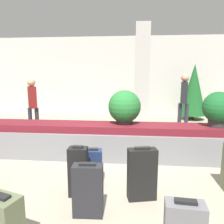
% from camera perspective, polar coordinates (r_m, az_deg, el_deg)
% --- Properties ---
extents(ground_plane, '(18.00, 18.00, 0.00)m').
position_cam_1_polar(ground_plane, '(3.53, -2.00, -18.72)').
color(ground_plane, '#9E937F').
extents(back_wall, '(18.00, 0.06, 3.20)m').
position_cam_1_polar(back_wall, '(9.18, 2.93, 9.31)').
color(back_wall, beige).
rests_on(back_wall, ground_plane).
extents(carousel, '(8.42, 0.76, 0.69)m').
position_cam_1_polar(carousel, '(4.53, 0.00, -7.60)').
color(carousel, gray).
rests_on(carousel, ground_plane).
extents(pillar, '(0.43, 0.43, 3.20)m').
position_cam_1_polar(pillar, '(6.92, 7.85, 9.05)').
color(pillar, beige).
rests_on(pillar, ground_plane).
extents(suitcase_0, '(0.27, 0.21, 0.59)m').
position_cam_1_polar(suitcase_0, '(3.46, -4.75, -14.17)').
color(suitcase_0, navy).
rests_on(suitcase_0, ground_plane).
extents(suitcase_1, '(0.37, 0.19, 0.67)m').
position_cam_1_polar(suitcase_1, '(2.78, -6.30, -19.65)').
color(suitcase_1, '#232328').
rests_on(suitcase_1, ground_plane).
extents(suitcase_3, '(0.41, 0.25, 0.74)m').
position_cam_1_polar(suitcase_3, '(3.09, 7.83, -15.75)').
color(suitcase_3, black).
rests_on(suitcase_3, ground_plane).
extents(suitcase_4, '(0.41, 0.33, 0.56)m').
position_cam_1_polar(suitcase_4, '(2.61, -26.62, -24.35)').
color(suitcase_4, '#5B6647').
rests_on(suitcase_4, ground_plane).
extents(suitcase_6, '(0.26, 0.18, 0.73)m').
position_cam_1_polar(suitcase_6, '(3.18, -8.78, -15.14)').
color(suitcase_6, black).
rests_on(suitcase_6, ground_plane).
extents(potted_plant_0, '(0.60, 0.60, 0.68)m').
position_cam_1_polar(potted_plant_0, '(4.65, 26.05, 0.76)').
color(potted_plant_0, '#2D2D2D').
rests_on(potted_plant_0, carousel).
extents(potted_plant_1, '(0.66, 0.66, 0.68)m').
position_cam_1_polar(potted_plant_1, '(4.45, 3.28, 1.22)').
color(potted_plant_1, '#2D2D2D').
rests_on(potted_plant_1, carousel).
extents(traveler_0, '(0.31, 0.36, 1.70)m').
position_cam_1_polar(traveler_0, '(6.92, 18.29, 3.82)').
color(traveler_0, '#282833').
rests_on(traveler_0, ground_plane).
extents(traveler_1, '(0.33, 0.36, 1.57)m').
position_cam_1_polar(traveler_1, '(6.50, -20.04, 2.53)').
color(traveler_1, '#282833').
rests_on(traveler_1, ground_plane).
extents(decorated_tree, '(0.96, 0.96, 2.06)m').
position_cam_1_polar(decorated_tree, '(8.68, 20.54, 5.49)').
color(decorated_tree, '#4C331E').
rests_on(decorated_tree, ground_plane).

